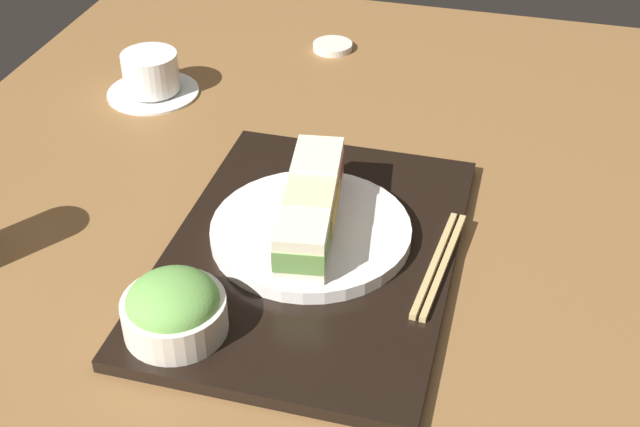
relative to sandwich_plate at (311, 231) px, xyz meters
The scene contains 10 objects.
ground_plane 8.62cm from the sandwich_plate, 67.42° to the left, with size 140.00×100.00×3.00cm, color brown.
serving_tray 2.51cm from the sandwich_plate, 161.63° to the right, with size 44.58×31.72×1.53cm, color black.
sandwich_plate is the anchor object (origin of this frame).
sandwich_near 7.10cm from the sandwich_plate, behind, with size 8.71×6.56×5.42cm.
sandwich_middle 3.56cm from the sandwich_plate, ahead, with size 9.08×6.94×5.51cm.
sandwich_far 7.21cm from the sandwich_plate, ahead, with size 8.45×6.51×5.85cm.
salad_bowl 20.18cm from the sandwich_plate, 153.29° to the left, with size 10.44×10.44×6.33cm.
chopsticks_pair 15.04cm from the sandwich_plate, 95.37° to the right, with size 18.59×3.49×0.70cm.
coffee_cup 44.26cm from the sandwich_plate, 47.93° to the left, with size 13.71×13.71×6.49cm.
small_sauce_dish 52.29cm from the sandwich_plate, 11.52° to the left, with size 6.49×6.49×1.08cm, color silver.
Camera 1 is at (-76.89, -27.93, 61.59)cm, focal length 47.85 mm.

